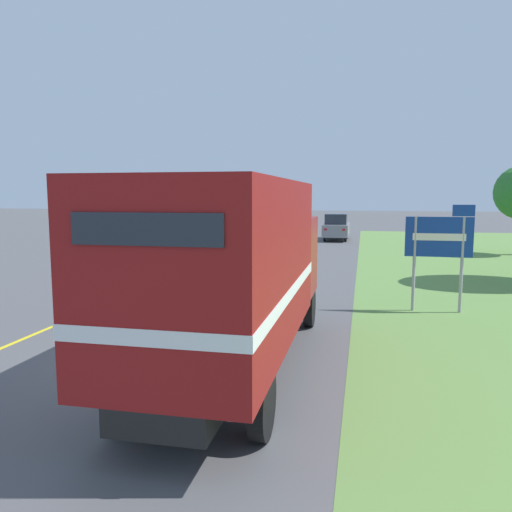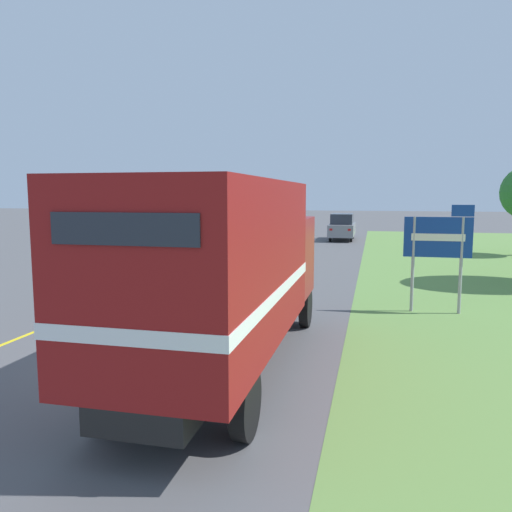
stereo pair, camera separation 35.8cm
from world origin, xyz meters
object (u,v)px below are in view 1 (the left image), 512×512
Objects in this scene: horse_trailer_truck at (234,268)px; lead_car_grey_ahead at (336,227)px; lead_car_white at (242,242)px; highway_sign at (440,242)px.

lead_car_grey_ahead is (0.33, 28.60, -1.00)m from horse_trailer_truck.
lead_car_white is 0.94× the size of lead_car_grey_ahead.
horse_trailer_truck is 7.44m from highway_sign.
highway_sign reaches higher than lead_car_grey_ahead.
lead_car_white is at bearing 103.23° from horse_trailer_truck.
horse_trailer_truck reaches higher than highway_sign.
highway_sign is (8.15, -9.91, 1.08)m from lead_car_white.
lead_car_white is 1.40× the size of highway_sign.
horse_trailer_truck reaches higher than lead_car_white.
lead_car_grey_ahead is at bearing 100.23° from highway_sign.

